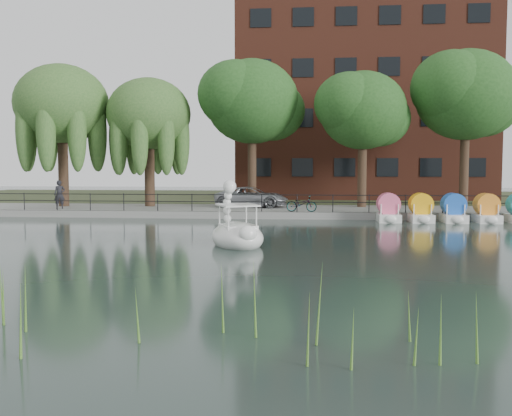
# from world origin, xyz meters

# --- Properties ---
(ground_plane) EXTENTS (120.00, 120.00, 0.00)m
(ground_plane) POSITION_xyz_m (0.00, 0.00, 0.00)
(ground_plane) COLOR #344742
(promenade) EXTENTS (40.00, 6.00, 0.40)m
(promenade) POSITION_xyz_m (0.00, 16.00, 0.20)
(promenade) COLOR gray
(promenade) RESTS_ON ground_plane
(kerb) EXTENTS (40.00, 0.25, 0.40)m
(kerb) POSITION_xyz_m (0.00, 13.05, 0.20)
(kerb) COLOR gray
(kerb) RESTS_ON ground_plane
(land_strip) EXTENTS (60.00, 22.00, 0.36)m
(land_strip) POSITION_xyz_m (0.00, 30.00, 0.18)
(land_strip) COLOR #47512D
(land_strip) RESTS_ON ground_plane
(railing) EXTENTS (32.00, 0.05, 1.00)m
(railing) POSITION_xyz_m (0.00, 13.25, 1.15)
(railing) COLOR black
(railing) RESTS_ON promenade
(apartment_building) EXTENTS (20.00, 10.07, 18.00)m
(apartment_building) POSITION_xyz_m (7.00, 29.97, 9.36)
(apartment_building) COLOR #4C1E16
(apartment_building) RESTS_ON land_strip
(willow_left) EXTENTS (5.88, 5.88, 9.01)m
(willow_left) POSITION_xyz_m (-13.00, 16.50, 6.87)
(willow_left) COLOR #473323
(willow_left) RESTS_ON promenade
(willow_mid) EXTENTS (5.32, 5.32, 8.15)m
(willow_mid) POSITION_xyz_m (-7.50, 17.00, 6.25)
(willow_mid) COLOR #473323
(willow_mid) RESTS_ON promenade
(broadleaf_center) EXTENTS (6.00, 6.00, 9.25)m
(broadleaf_center) POSITION_xyz_m (-1.00, 18.00, 7.06)
(broadleaf_center) COLOR #473323
(broadleaf_center) RESTS_ON promenade
(broadleaf_right) EXTENTS (5.40, 5.40, 8.32)m
(broadleaf_right) POSITION_xyz_m (6.00, 17.50, 6.39)
(broadleaf_right) COLOR #473323
(broadleaf_right) RESTS_ON promenade
(broadleaf_far) EXTENTS (6.30, 6.30, 9.71)m
(broadleaf_far) POSITION_xyz_m (12.50, 18.50, 7.40)
(broadleaf_far) COLOR #473323
(broadleaf_far) RESTS_ON promenade
(minivan) EXTENTS (2.78, 5.42, 1.46)m
(minivan) POSITION_xyz_m (-0.90, 16.65, 1.13)
(minivan) COLOR gray
(minivan) RESTS_ON promenade
(bicycle) EXTENTS (0.80, 1.78, 1.00)m
(bicycle) POSITION_xyz_m (2.25, 13.38, 0.90)
(bicycle) COLOR gray
(bicycle) RESTS_ON promenade
(pedestrian) EXTENTS (0.84, 0.70, 1.98)m
(pedestrian) POSITION_xyz_m (-12.27, 14.21, 1.39)
(pedestrian) COLOR black
(pedestrian) RESTS_ON promenade
(swan_boat) EXTENTS (2.86, 3.39, 2.46)m
(swan_boat) POSITION_xyz_m (-0.08, 2.36, 0.54)
(swan_boat) COLOR white
(swan_boat) RESTS_ON ground_plane
(pedal_boat_row) EXTENTS (11.35, 1.70, 1.40)m
(pedal_boat_row) POSITION_xyz_m (12.00, 12.09, 0.61)
(pedal_boat_row) COLOR white
(pedal_boat_row) RESTS_ON ground_plane
(reed_bank) EXTENTS (24.00, 2.40, 1.20)m
(reed_bank) POSITION_xyz_m (2.00, -9.50, 0.60)
(reed_bank) COLOR #669938
(reed_bank) RESTS_ON ground_plane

